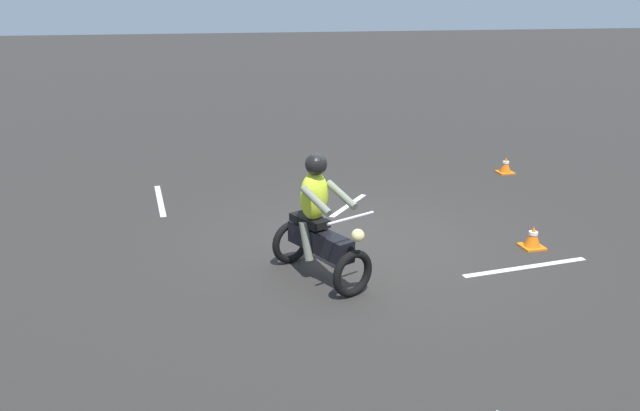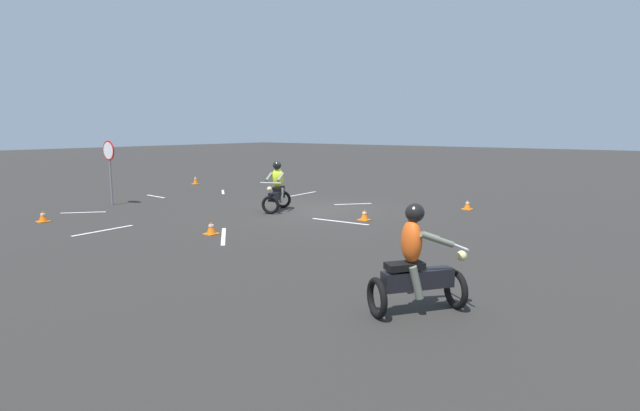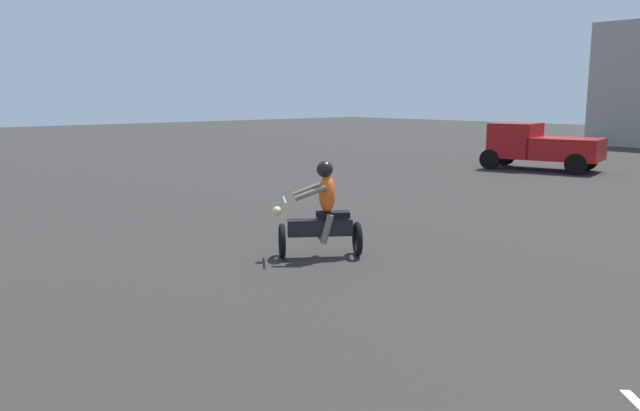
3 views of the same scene
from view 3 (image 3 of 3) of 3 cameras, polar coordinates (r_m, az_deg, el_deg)
name	(u,v)px [view 3 (image 3 of 3)]	position (r m, az deg, el deg)	size (l,w,h in m)	color
motorcycle_rider_background	(322,216)	(10.60, 0.19, -0.92)	(1.30, 1.49, 1.66)	black
pickup_truck	(539,145)	(24.84, 19.36, 5.23)	(4.46, 2.81, 1.73)	black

